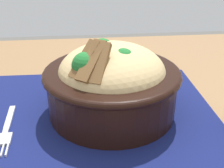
% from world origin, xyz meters
% --- Properties ---
extents(table, '(1.23, 0.85, 0.74)m').
position_xyz_m(table, '(0.00, 0.00, 0.67)').
color(table, olive).
rests_on(table, ground_plane).
extents(placemat, '(0.45, 0.37, 0.00)m').
position_xyz_m(placemat, '(-0.03, 0.02, 0.74)').
color(placemat, '#11194C').
rests_on(placemat, table).
extents(bowl, '(0.22, 0.22, 0.13)m').
position_xyz_m(bowl, '(-0.08, 0.00, 0.80)').
color(bowl, black).
rests_on(bowl, placemat).
extents(fork, '(0.02, 0.13, 0.00)m').
position_xyz_m(fork, '(0.08, 0.04, 0.74)').
color(fork, '#B4B4B4').
rests_on(fork, placemat).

